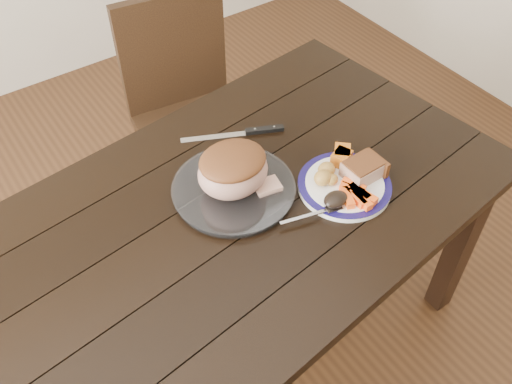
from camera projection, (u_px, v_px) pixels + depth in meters
ground at (235, 349)px, 2.08m from camera, size 4.00×4.00×0.00m
dining_table at (229, 235)px, 1.60m from camera, size 1.70×1.09×0.75m
chair_far at (188, 104)px, 2.23m from camera, size 0.47×0.48×0.93m
dinner_plate at (344, 186)px, 1.59m from camera, size 0.26×0.26×0.02m
plate_rim at (345, 184)px, 1.59m from camera, size 0.26×0.26×0.02m
serving_platter at (234, 190)px, 1.58m from camera, size 0.33×0.33×0.02m
pork_slice at (363, 169)px, 1.59m from camera, size 0.10×0.08×0.05m
roasted_potatoes at (326, 175)px, 1.58m from camera, size 0.08×0.07×0.04m
carrot_batons at (357, 194)px, 1.54m from camera, size 0.09×0.12×0.02m
pumpkin_wedges at (342, 156)px, 1.63m from camera, size 0.08×0.08×0.04m
dark_mushroom at (336, 199)px, 1.52m from camera, size 0.07×0.05×0.03m
fork at (316, 214)px, 1.51m from camera, size 0.18×0.06×0.00m
roast_joint at (233, 171)px, 1.53m from camera, size 0.20×0.17×0.13m
cut_slice at (267, 186)px, 1.57m from camera, size 0.08×0.07×0.02m
carving_knife at (252, 132)px, 1.76m from camera, size 0.30×0.15×0.01m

